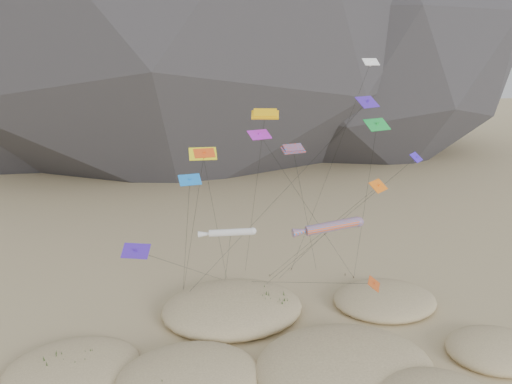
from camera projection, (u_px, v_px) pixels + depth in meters
dunes at (281, 376)px, 44.07m from camera, size 50.42×38.95×3.98m
dune_grass at (299, 376)px, 43.88m from camera, size 42.85×30.28×1.52m
kite_stakes at (265, 283)px, 63.22m from camera, size 23.25×6.27×0.30m
rainbow_tube_kite at (330, 227)px, 48.37m from camera, size 7.32×15.00×12.84m
white_tube_kite at (228, 233)px, 48.86m from camera, size 5.59×11.96×11.87m
orange_parafoil at (265, 117)px, 45.36m from camera, size 3.36×17.43×23.42m
multi_parafoil at (294, 151)px, 48.71m from camera, size 9.36×13.54×19.74m
delta_kites at (303, 165)px, 47.96m from camera, size 30.04×23.30×27.72m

